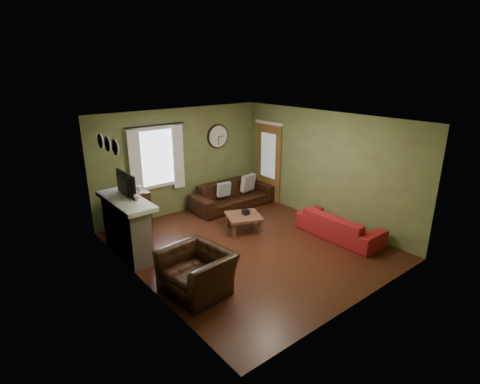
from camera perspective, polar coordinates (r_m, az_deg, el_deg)
floor at (r=7.87m, az=1.27°, el=-8.14°), size 4.60×5.20×0.00m
ceiling at (r=7.08m, az=1.43°, el=10.97°), size 4.60×5.20×0.00m
wall_left at (r=6.23m, az=-15.08°, el=-3.20°), size 0.00×5.20×2.60m
wall_right at (r=8.97m, az=12.67°, el=3.71°), size 0.00×5.20×2.60m
wall_back at (r=9.43m, az=-8.92°, el=4.67°), size 4.60×0.00×2.60m
wall_front at (r=5.77m, az=18.31°, el=-5.32°), size 4.60×0.00×2.60m
fireplace at (r=7.57m, az=-16.85°, el=-5.53°), size 0.40×1.40×1.10m
firebox at (r=7.73m, az=-15.37°, el=-6.89°), size 0.04×0.60×0.55m
mantel at (r=7.36m, az=-17.06°, el=-1.28°), size 0.58×1.60×0.08m
tv at (r=7.44m, az=-17.52°, el=0.61°), size 0.08×0.60×0.35m
tv_screen at (r=7.45m, az=-16.99°, el=1.14°), size 0.02×0.62×0.36m
medallion_left at (r=6.68m, az=-18.47°, el=6.50°), size 0.28×0.28×0.03m
medallion_mid at (r=7.01m, az=-19.51°, el=6.92°), size 0.28×0.28×0.03m
medallion_right at (r=7.33m, az=-20.46°, el=7.30°), size 0.28×0.28×0.03m
window_pane at (r=9.05m, az=-12.76°, el=5.14°), size 1.00×0.02×1.30m
curtain_rod at (r=8.82m, az=-12.82°, el=9.89°), size 0.03×0.03×1.50m
curtain_left at (r=8.75m, az=-15.66°, el=4.11°), size 0.28×0.04×1.55m
curtain_right at (r=9.22m, az=-9.40°, el=5.28°), size 0.28×0.04×1.55m
wall_clock at (r=9.87m, az=-3.35°, el=8.45°), size 0.64×0.06×0.64m
door at (r=10.22m, az=4.39°, el=4.49°), size 0.05×0.90×2.10m
bookshelf at (r=8.70m, az=-15.88°, el=-3.02°), size 0.74×0.31×0.88m
book at (r=8.53m, az=-15.58°, el=0.30°), size 0.19×0.24×0.02m
sofa_brown at (r=9.84m, az=-1.09°, el=-0.40°), size 2.26×0.88×0.66m
pillow_left at (r=10.10m, az=1.24°, el=1.42°), size 0.46×0.21×0.45m
pillow_right at (r=9.56m, az=-2.47°, el=0.40°), size 0.36×0.14×0.35m
sofa_red at (r=8.39m, az=14.89°, el=-4.94°), size 0.74×1.89×0.55m
armchair at (r=6.31m, az=-6.58°, el=-11.93°), size 1.08×1.20×0.71m
coffee_table at (r=8.44m, az=0.54°, el=-4.74°), size 0.95×0.95×0.39m
tissue_box at (r=8.41m, az=0.86°, el=-3.33°), size 0.14×0.14×0.11m
wine_glass_a at (r=6.85m, az=-15.27°, el=-1.37°), size 0.07×0.07×0.20m
wine_glass_b at (r=6.93m, az=-15.60°, el=-1.15°), size 0.07×0.07×0.20m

